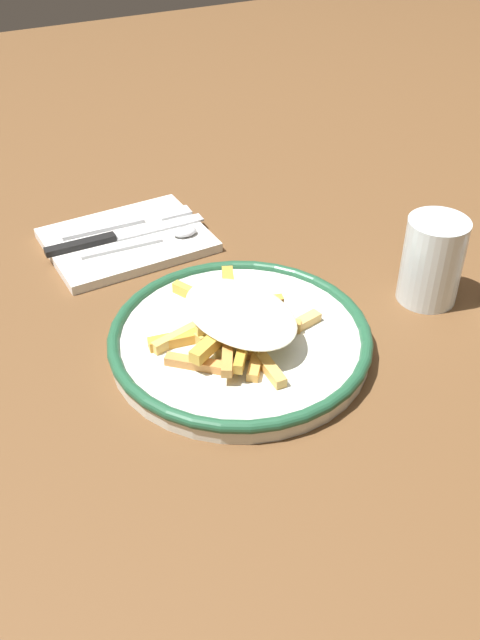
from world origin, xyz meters
TOP-DOWN VIEW (x-y plane):
  - ground_plane at (0.00, 0.00)m, footprint 2.60×2.60m
  - plate at (0.00, 0.00)m, footprint 0.28×0.28m
  - fries_heap at (-0.00, -0.00)m, footprint 0.20×0.18m
  - napkin at (-0.25, -0.04)m, footprint 0.16×0.21m
  - fork at (-0.28, -0.02)m, footprint 0.02×0.18m
  - knife at (-0.25, -0.06)m, footprint 0.02×0.21m
  - spoon at (-0.22, -0.00)m, footprint 0.02×0.15m
  - water_glass at (0.01, 0.23)m, footprint 0.07×0.07m

SIDE VIEW (x-z plane):
  - ground_plane at x=0.00m, z-range 0.00..0.00m
  - napkin at x=-0.25m, z-range 0.00..0.01m
  - plate at x=0.00m, z-range 0.00..0.03m
  - fork at x=-0.28m, z-range 0.01..0.02m
  - knife at x=-0.25m, z-range 0.01..0.02m
  - spoon at x=-0.22m, z-range 0.01..0.02m
  - fries_heap at x=0.00m, z-range 0.02..0.06m
  - water_glass at x=0.01m, z-range 0.00..0.10m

